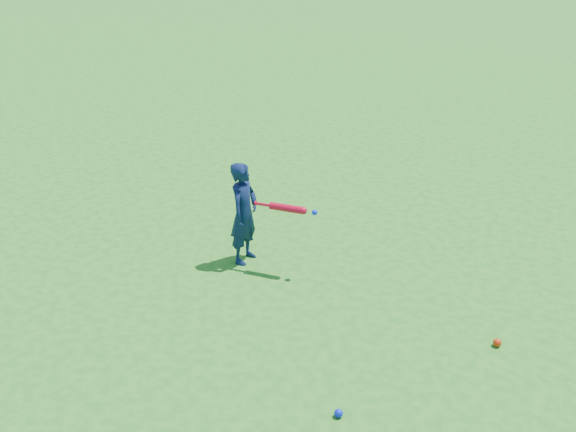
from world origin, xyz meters
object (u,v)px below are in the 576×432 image
object	(u,v)px
child	(244,213)
ground_ball_blue	(338,413)
bat_swing	(289,209)
ground_ball_red	(497,343)

from	to	relation	value
child	ground_ball_blue	world-z (taller)	child
child	ground_ball_blue	xyz separation A→B (m)	(2.18, -1.41, -0.53)
child	bat_swing	distance (m)	0.56
child	ground_ball_blue	distance (m)	2.65
ground_ball_red	ground_ball_blue	distance (m)	1.70
ground_ball_red	ground_ball_blue	world-z (taller)	ground_ball_red
child	ground_ball_red	world-z (taller)	child
ground_ball_red	ground_ball_blue	xyz separation A→B (m)	(-0.60, -1.59, -0.00)
child	ground_ball_red	xyz separation A→B (m)	(2.78, 0.17, -0.53)
ground_ball_blue	bat_swing	bearing A→B (deg)	137.31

